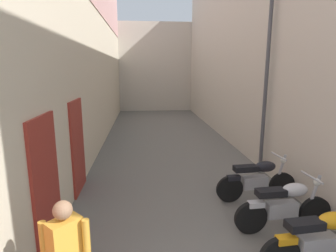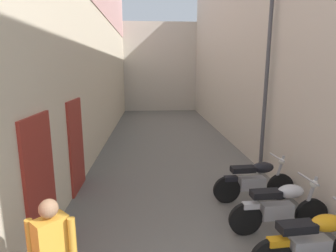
# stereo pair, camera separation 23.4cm
# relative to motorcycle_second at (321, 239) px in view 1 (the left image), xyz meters

# --- Properties ---
(ground_plane) EXTENTS (34.58, 34.58, 0.00)m
(ground_plane) POSITION_rel_motorcycle_second_xyz_m (-1.57, 4.83, -0.50)
(ground_plane) COLOR #66635E
(building_left) EXTENTS (0.45, 18.58, 8.91)m
(building_left) POSITION_rel_motorcycle_second_xyz_m (-4.28, 6.80, 3.99)
(building_left) COLOR beige
(building_left) RESTS_ON ground
(building_right) EXTENTS (0.45, 18.58, 7.98)m
(building_right) POSITION_rel_motorcycle_second_xyz_m (1.14, 6.83, 3.49)
(building_right) COLOR beige
(building_right) RESTS_ON ground
(building_far_end) EXTENTS (8.03, 2.00, 6.07)m
(building_far_end) POSITION_rel_motorcycle_second_xyz_m (-1.57, 17.13, 2.53)
(building_far_end) COLOR beige
(building_far_end) RESTS_ON ground
(motorcycle_second) EXTENTS (1.85, 0.58, 1.04)m
(motorcycle_second) POSITION_rel_motorcycle_second_xyz_m (0.00, 0.00, 0.00)
(motorcycle_second) COLOR black
(motorcycle_second) RESTS_ON ground
(motorcycle_third) EXTENTS (1.85, 0.58, 1.04)m
(motorcycle_third) POSITION_rel_motorcycle_second_xyz_m (0.00, 1.02, 0.00)
(motorcycle_third) COLOR black
(motorcycle_third) RESTS_ON ground
(motorcycle_fourth) EXTENTS (1.85, 0.58, 1.04)m
(motorcycle_fourth) POSITION_rel_motorcycle_second_xyz_m (0.00, 2.23, 0.00)
(motorcycle_fourth) COLOR black
(motorcycle_fourth) RESTS_ON ground
(street_lamp) EXTENTS (0.79, 0.18, 5.14)m
(street_lamp) POSITION_rel_motorcycle_second_xyz_m (0.71, 3.84, 2.47)
(street_lamp) COLOR #47474C
(street_lamp) RESTS_ON ground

